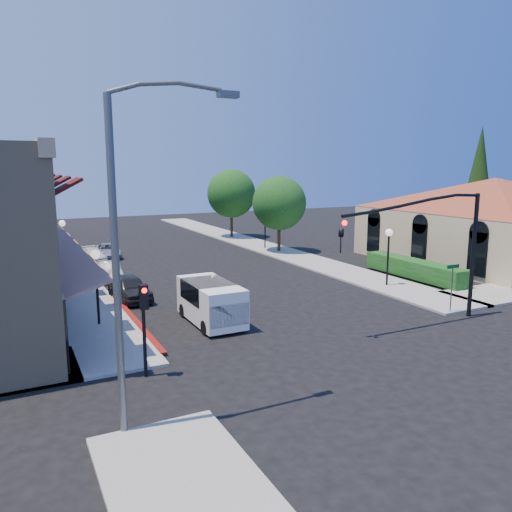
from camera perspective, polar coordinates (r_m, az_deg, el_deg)
name	(u,v)px	position (r m, az deg, el deg)	size (l,w,h in m)	color
ground	(357,353)	(20.40, 11.43, -10.79)	(120.00, 120.00, 0.00)	black
sidewalk_left	(55,259)	(42.62, -22.00, -0.27)	(3.50, 50.00, 0.12)	gray
sidewalk_right	(253,244)	(47.26, -0.39, 1.43)	(3.50, 50.00, 0.12)	gray
curb_red_strip	(134,321)	(24.52, -13.76, -7.27)	(0.25, 10.00, 0.06)	maroon
mission_building	(493,212)	(43.11, 25.45, 4.55)	(30.12, 30.12, 6.40)	#CFB388
hedge	(414,278)	(34.36, 17.61, -2.47)	(1.40, 8.00, 1.10)	#124012
conifer_far	(479,176)	(51.73, 24.12, 8.32)	(3.20, 3.20, 11.00)	black
street_tree_a	(279,203)	(42.42, 2.67, 6.04)	(4.56, 4.56, 6.48)	black
street_tree_b	(231,194)	(51.34, -2.84, 7.14)	(4.94, 4.94, 7.02)	black
signal_mast_arm	(442,236)	(24.38, 20.51, 2.12)	(8.01, 0.39, 6.00)	black
secondary_signal	(144,313)	(17.46, -12.68, -6.40)	(0.28, 0.42, 3.32)	black
cobra_streetlight	(129,243)	(13.33, -14.37, 1.42)	(3.60, 0.25, 9.31)	#595B5E
street_name_sign	(452,280)	(26.45, 21.50, -2.62)	(0.80, 0.06, 2.50)	#595B5E
lamppost_left_near	(96,268)	(23.58, -17.82, -1.31)	(0.44, 0.44, 3.57)	black
lamppost_left_far	(63,232)	(37.32, -21.22, 2.56)	(0.44, 0.44, 3.57)	black
lamppost_right_near	(389,243)	(31.00, 14.92, 1.49)	(0.44, 0.44, 3.57)	black
lamppost_right_far	(265,218)	(44.16, 1.04, 4.31)	(0.44, 0.44, 3.57)	black
white_van	(211,300)	(23.36, -5.14, -5.03)	(1.94, 4.37, 1.93)	white
parked_car_a	(129,288)	(28.26, -14.27, -3.53)	(1.63, 4.05, 1.38)	black
parked_car_b	(110,271)	(33.65, -16.35, -1.63)	(1.26, 3.61, 1.19)	gray
parked_car_c	(93,255)	(40.46, -18.15, 0.11)	(1.47, 3.61, 1.05)	silver
parked_car_d	(108,251)	(42.04, -16.57, 0.60)	(1.85, 4.00, 1.11)	#ABADB0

